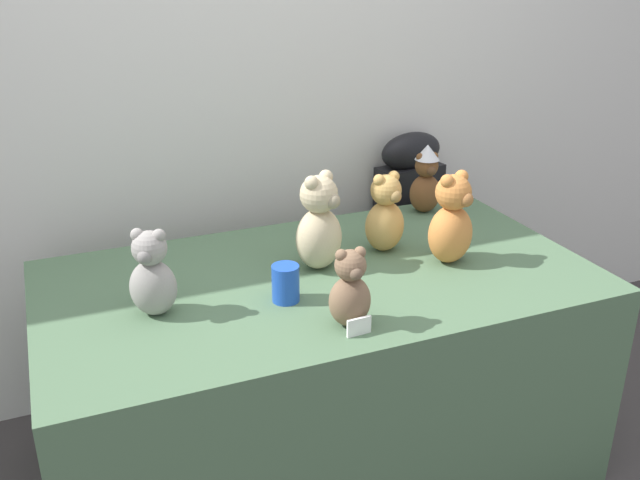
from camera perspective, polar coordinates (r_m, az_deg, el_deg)
wall_back at (r=2.67m, az=-6.02°, el=14.65°), size 7.00×0.08×2.60m
display_table at (r=2.37m, az=0.00°, el=-10.83°), size 1.71×0.92×0.73m
instrument_case at (r=3.02m, az=7.02°, el=-0.28°), size 0.29×0.16×0.98m
teddy_bear_mocha at (r=1.87m, az=2.46°, el=-4.07°), size 0.12×0.11×0.23m
teddy_bear_chestnut at (r=2.69m, az=8.60°, el=4.88°), size 0.13×0.11×0.27m
teddy_bear_ash at (r=1.97m, az=-13.50°, el=-2.81°), size 0.17×0.16×0.26m
teddy_bear_sand at (r=2.18m, az=-0.07°, el=1.26°), size 0.21×0.20×0.31m
teddy_bear_ginger at (r=2.27m, az=10.64°, el=1.53°), size 0.19×0.17×0.30m
teddy_bear_honey at (r=2.33m, az=5.32°, el=2.06°), size 0.16×0.15×0.27m
party_cup_blue at (r=2.02m, az=-2.82°, el=-3.53°), size 0.08×0.08×0.11m
name_card_front_left at (r=1.86m, az=3.19°, el=-7.04°), size 0.07×0.01×0.05m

